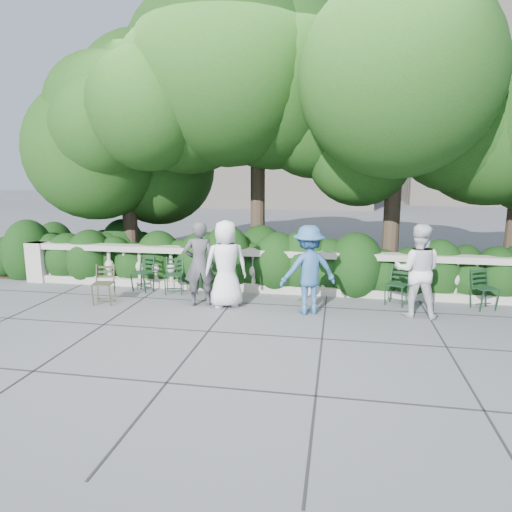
% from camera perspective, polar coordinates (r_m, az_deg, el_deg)
% --- Properties ---
extents(ground, '(90.00, 90.00, 0.00)m').
position_cam_1_polar(ground, '(9.02, -1.15, -7.45)').
color(ground, '#515359').
rests_on(ground, ground).
extents(balustrade, '(12.00, 0.44, 1.00)m').
position_cam_1_polar(balustrade, '(10.60, 0.78, -1.92)').
color(balustrade, '#9E998E').
rests_on(balustrade, ground).
extents(shrub_hedge, '(15.00, 2.60, 1.70)m').
position_cam_1_polar(shrub_hedge, '(11.86, 1.74, -2.93)').
color(shrub_hedge, black).
rests_on(shrub_hedge, ground).
extents(tree_canopy, '(15.04, 6.52, 6.78)m').
position_cam_1_polar(tree_canopy, '(11.68, 5.47, 16.38)').
color(tree_canopy, '#3F3023').
rests_on(tree_canopy, ground).
extents(chair_a, '(0.61, 0.63, 0.84)m').
position_cam_1_polar(chair_a, '(10.40, -6.64, -5.00)').
color(chair_a, black).
rests_on(chair_a, ground).
extents(chair_b, '(0.55, 0.57, 0.84)m').
position_cam_1_polar(chair_b, '(10.95, -14.37, -4.47)').
color(chair_b, black).
rests_on(chair_b, ground).
extents(chair_c, '(0.53, 0.56, 0.84)m').
position_cam_1_polar(chair_c, '(10.58, -10.25, -4.84)').
color(chair_c, black).
rests_on(chair_c, ground).
extents(chair_e, '(0.60, 0.62, 0.84)m').
position_cam_1_polar(chair_e, '(10.00, 16.78, -6.07)').
color(chair_e, black).
rests_on(chair_e, ground).
extents(chair_f, '(0.59, 0.61, 0.84)m').
position_cam_1_polar(chair_f, '(10.38, 26.98, -6.19)').
color(chair_f, black).
rests_on(chair_f, ground).
extents(chair_weathered, '(0.53, 0.56, 0.84)m').
position_cam_1_polar(chair_weathered, '(10.16, -18.66, -5.92)').
color(chair_weathered, black).
rests_on(chair_weathered, ground).
extents(person_businessman, '(1.04, 0.87, 1.81)m').
position_cam_1_polar(person_businessman, '(9.39, -3.78, -0.99)').
color(person_businessman, white).
rests_on(person_businessman, ground).
extents(person_woman_grey, '(0.76, 0.63, 1.78)m').
position_cam_1_polar(person_woman_grey, '(9.54, -7.09, -0.96)').
color(person_woman_grey, '#404145').
rests_on(person_woman_grey, ground).
extents(person_casual_man, '(0.96, 0.79, 1.81)m').
position_cam_1_polar(person_casual_man, '(9.31, 19.53, -1.73)').
color(person_casual_man, silver).
rests_on(person_casual_man, ground).
extents(person_older_blue, '(1.31, 1.06, 1.76)m').
position_cam_1_polar(person_older_blue, '(9.01, 6.59, -1.72)').
color(person_older_blue, '#2E588C').
rests_on(person_older_blue, ground).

